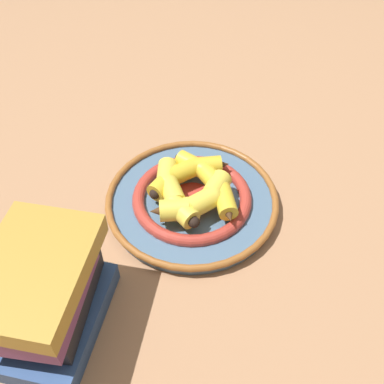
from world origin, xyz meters
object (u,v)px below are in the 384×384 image
(banana_a, at_px, (186,173))
(banana_b, at_px, (173,192))
(decorative_bowl, at_px, (192,200))
(book_stack, at_px, (43,294))
(banana_c, at_px, (197,201))
(banana_d, at_px, (211,183))

(banana_a, distance_m, banana_b, 0.05)
(decorative_bowl, height_order, banana_a, banana_a)
(decorative_bowl, height_order, book_stack, book_stack)
(banana_c, bearing_deg, banana_d, 25.93)
(banana_b, relative_size, book_stack, 0.69)
(banana_c, bearing_deg, banana_a, 69.86)
(banana_a, distance_m, banana_d, 0.05)
(decorative_bowl, distance_m, banana_d, 0.05)
(banana_b, relative_size, banana_c, 0.99)
(banana_c, distance_m, book_stack, 0.30)
(banana_a, distance_m, banana_c, 0.07)
(decorative_bowl, height_order, banana_b, banana_b)
(banana_c, bearing_deg, book_stack, -172.72)
(banana_a, height_order, banana_c, banana_c)
(banana_d, bearing_deg, banana_b, 77.57)
(banana_a, height_order, banana_b, same)
(banana_c, relative_size, book_stack, 0.70)
(decorative_bowl, xyz_separation_m, banana_a, (-0.02, -0.03, 0.03))
(decorative_bowl, height_order, banana_c, banana_c)
(decorative_bowl, distance_m, banana_a, 0.05)
(decorative_bowl, xyz_separation_m, banana_b, (0.03, -0.02, 0.03))
(banana_c, xyz_separation_m, banana_d, (-0.05, -0.02, -0.00))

